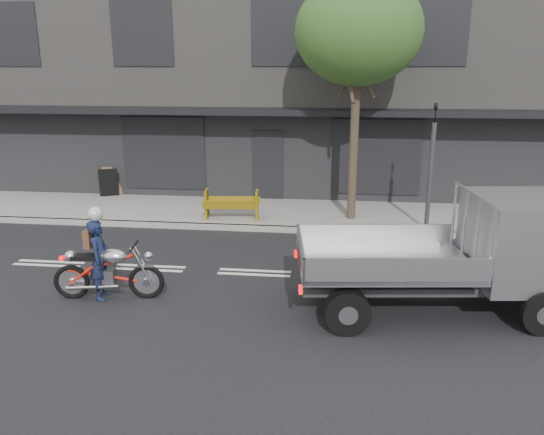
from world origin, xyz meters
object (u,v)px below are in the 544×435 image
Objects in this scene: street_tree at (359,32)px; motorcycle at (108,271)px; construction_barrier at (230,206)px; sandwich_board at (108,183)px; flatbed_ute at (497,245)px; rider at (100,260)px; traffic_light_pole at (430,174)px.

street_tree is 8.91m from motorcycle.
sandwich_board is (-4.65, 2.42, 0.04)m from construction_barrier.
sandwich_board is (-10.50, 7.26, -0.66)m from flatbed_ute.
rider is 5.38m from construction_barrier.
construction_barrier is 1.63× the size of sandwich_board.
traffic_light_pole is 5.53m from construction_barrier.
street_tree reaches higher than motorcycle.
construction_barrier is (-3.42, -0.69, -4.69)m from street_tree.
sandwich_board is (-10.07, 2.58, -1.02)m from traffic_light_pole.
construction_barrier is at bearing -168.62° from street_tree.
motorcycle is at bearing -143.85° from traffic_light_pole.
rider is 7.43m from flatbed_ute.
motorcycle is 8.23m from sandwich_board.
flatbed_ute is at bearing -4.92° from motorcycle.
flatbed_ute is (0.43, -4.69, -0.36)m from traffic_light_pole.
rider is 1.01× the size of construction_barrier.
street_tree reaches higher than traffic_light_pole.
sandwich_board is at bearing 106.02° from motorcycle.
rider is at bearing 175.39° from flatbed_ute.
motorcycle is at bearing 175.43° from flatbed_ute.
flatbed_ute is (7.25, 0.30, 0.72)m from motorcycle.
street_tree reaches higher than sandwich_board.
construction_barrier is at bearing -23.99° from rider.
motorcycle is (-4.82, -5.83, -4.71)m from street_tree.
rider is at bearing 172.77° from motorcycle.
sandwich_board is at bearing 15.05° from rider.
traffic_light_pole is 0.69× the size of flatbed_ute.
street_tree is 1.93× the size of traffic_light_pole.
construction_barrier is (-5.42, 0.16, -1.06)m from traffic_light_pole.
traffic_light_pole is 2.21× the size of rider.
sandwich_board is (-3.10, 7.56, -0.16)m from rider.
flatbed_ute is 5.30× the size of sandwich_board.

